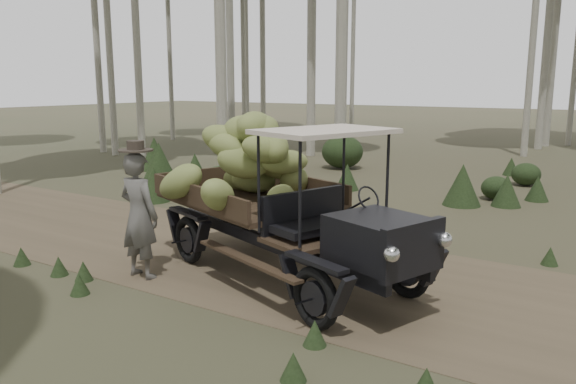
% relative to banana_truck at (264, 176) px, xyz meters
% --- Properties ---
extents(ground, '(120.00, 120.00, 0.00)m').
position_rel_banana_truck_xyz_m(ground, '(1.66, 0.21, -1.47)').
color(ground, '#473D2B').
rests_on(ground, ground).
extents(dirt_track, '(70.00, 4.00, 0.01)m').
position_rel_banana_truck_xyz_m(dirt_track, '(1.66, 0.21, -1.46)').
color(dirt_track, brown).
rests_on(dirt_track, ground).
extents(banana_truck, '(5.19, 3.22, 2.48)m').
position_rel_banana_truck_xyz_m(banana_truck, '(0.00, 0.00, 0.00)').
color(banana_truck, black).
rests_on(banana_truck, ground).
extents(farmer, '(0.69, 0.51, 2.05)m').
position_rel_banana_truck_xyz_m(farmer, '(-1.29, -1.36, -0.49)').
color(farmer, '#55524E').
rests_on(farmer, ground).
extents(undergrowth, '(21.10, 24.19, 1.33)m').
position_rel_banana_truck_xyz_m(undergrowth, '(0.19, 1.66, -0.96)').
color(undergrowth, '#233319').
rests_on(undergrowth, ground).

